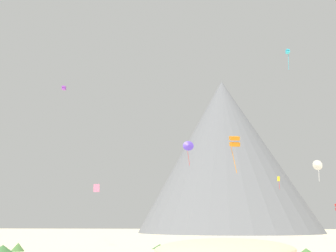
{
  "coord_description": "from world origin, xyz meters",
  "views": [
    {
      "loc": [
        7.02,
        -30.33,
        3.44
      ],
      "look_at": [
        -1.97,
        34.43,
        22.14
      ],
      "focal_mm": 36.49,
      "sensor_mm": 36.0,
      "label": 1
    }
  ],
  "objects_px": {
    "rock_massif": "(226,155)",
    "kite_pink_low": "(97,188)",
    "kite_indigo_mid": "(188,146)",
    "kite_violet_high": "(64,88)",
    "kite_yellow_mid": "(279,180)",
    "bush_near_left": "(3,249)",
    "bush_far_left": "(255,247)",
    "bush_mid_center": "(160,247)",
    "kite_white_low": "(317,165)",
    "kite_orange_mid": "(235,142)",
    "bush_scatter_east": "(219,248)",
    "bush_near_right": "(18,247)",
    "kite_cyan_high": "(288,52)",
    "bush_ridge_crest": "(306,252)"
  },
  "relations": [
    {
      "from": "rock_massif",
      "to": "kite_pink_low",
      "type": "distance_m",
      "value": 90.79
    },
    {
      "from": "kite_indigo_mid",
      "to": "kite_violet_high",
      "type": "xyz_separation_m",
      "value": [
        -24.39,
        -13.28,
        9.94
      ]
    },
    {
      "from": "kite_pink_low",
      "to": "kite_yellow_mid",
      "type": "bearing_deg",
      "value": -92.1
    },
    {
      "from": "bush_near_left",
      "to": "bush_far_left",
      "type": "bearing_deg",
      "value": 16.46
    },
    {
      "from": "kite_pink_low",
      "to": "kite_indigo_mid",
      "type": "relative_size",
      "value": 0.23
    },
    {
      "from": "kite_yellow_mid",
      "to": "bush_mid_center",
      "type": "bearing_deg",
      "value": -20.96
    },
    {
      "from": "kite_white_low",
      "to": "kite_violet_high",
      "type": "relative_size",
      "value": 4.89
    },
    {
      "from": "bush_near_left",
      "to": "rock_massif",
      "type": "relative_size",
      "value": 0.03
    },
    {
      "from": "rock_massif",
      "to": "kite_orange_mid",
      "type": "height_order",
      "value": "rock_massif"
    },
    {
      "from": "bush_scatter_east",
      "to": "bush_mid_center",
      "type": "bearing_deg",
      "value": 175.35
    },
    {
      "from": "kite_white_low",
      "to": "kite_yellow_mid",
      "type": "bearing_deg",
      "value": 139.47
    },
    {
      "from": "bush_far_left",
      "to": "bush_near_right",
      "type": "bearing_deg",
      "value": -169.1
    },
    {
      "from": "bush_near_left",
      "to": "kite_cyan_high",
      "type": "distance_m",
      "value": 66.38
    },
    {
      "from": "bush_near_left",
      "to": "kite_violet_high",
      "type": "distance_m",
      "value": 37.02
    },
    {
      "from": "bush_near_right",
      "to": "kite_violet_high",
      "type": "height_order",
      "value": "kite_violet_high"
    },
    {
      "from": "bush_mid_center",
      "to": "rock_massif",
      "type": "xyz_separation_m",
      "value": [
        12.86,
        89.58,
        30.18
      ]
    },
    {
      "from": "kite_cyan_high",
      "to": "kite_orange_mid",
      "type": "height_order",
      "value": "kite_cyan_high"
    },
    {
      "from": "bush_near_right",
      "to": "rock_massif",
      "type": "xyz_separation_m",
      "value": [
        30.19,
        96.37,
        29.97
      ]
    },
    {
      "from": "bush_ridge_crest",
      "to": "rock_massif",
      "type": "xyz_separation_m",
      "value": [
        -4.95,
        97.69,
        30.09
      ]
    },
    {
      "from": "bush_far_left",
      "to": "kite_orange_mid",
      "type": "xyz_separation_m",
      "value": [
        -1.78,
        1.27,
        14.74
      ]
    },
    {
      "from": "bush_near_right",
      "to": "rock_massif",
      "type": "height_order",
      "value": "rock_massif"
    },
    {
      "from": "bush_near_left",
      "to": "kite_cyan_high",
      "type": "relative_size",
      "value": 0.54
    },
    {
      "from": "rock_massif",
      "to": "kite_white_low",
      "type": "xyz_separation_m",
      "value": [
        14.07,
        -73.55,
        -16.69
      ]
    },
    {
      "from": "bush_mid_center",
      "to": "kite_indigo_mid",
      "type": "xyz_separation_m",
      "value": [
        2.34,
        24.93,
        19.96
      ]
    },
    {
      "from": "bush_mid_center",
      "to": "kite_yellow_mid",
      "type": "bearing_deg",
      "value": 58.4
    },
    {
      "from": "bush_near_left",
      "to": "kite_orange_mid",
      "type": "distance_m",
      "value": 33.71
    },
    {
      "from": "bush_near_left",
      "to": "bush_ridge_crest",
      "type": "height_order",
      "value": "bush_near_left"
    },
    {
      "from": "bush_near_left",
      "to": "kite_yellow_mid",
      "type": "xyz_separation_m",
      "value": [
        41.2,
        48.56,
        13.42
      ]
    },
    {
      "from": "bush_near_right",
      "to": "kite_white_low",
      "type": "xyz_separation_m",
      "value": [
        44.26,
        22.82,
        13.28
      ]
    },
    {
      "from": "bush_near_right",
      "to": "kite_pink_low",
      "type": "xyz_separation_m",
      "value": [
        5.93,
        11.55,
        8.53
      ]
    },
    {
      "from": "kite_white_low",
      "to": "bush_near_right",
      "type": "bearing_deg",
      "value": -111.21
    },
    {
      "from": "bush_ridge_crest",
      "to": "kite_orange_mid",
      "type": "bearing_deg",
      "value": 128.39
    },
    {
      "from": "bush_near_left",
      "to": "bush_near_right",
      "type": "xyz_separation_m",
      "value": [
        0.09,
        3.13,
        0.04
      ]
    },
    {
      "from": "kite_orange_mid",
      "to": "bush_mid_center",
      "type": "bearing_deg",
      "value": 171.46
    },
    {
      "from": "rock_massif",
      "to": "kite_pink_low",
      "type": "xyz_separation_m",
      "value": [
        -24.27,
        -84.82,
        -21.43
      ]
    },
    {
      "from": "rock_massif",
      "to": "kite_violet_high",
      "type": "distance_m",
      "value": 85.4
    },
    {
      "from": "bush_near_right",
      "to": "kite_indigo_mid",
      "type": "height_order",
      "value": "kite_indigo_mid"
    },
    {
      "from": "bush_near_right",
      "to": "kite_violet_high",
      "type": "distance_m",
      "value": 35.26
    },
    {
      "from": "bush_ridge_crest",
      "to": "bush_scatter_east",
      "type": "bearing_deg",
      "value": 142.21
    },
    {
      "from": "bush_mid_center",
      "to": "bush_ridge_crest",
      "type": "height_order",
      "value": "bush_ridge_crest"
    },
    {
      "from": "bush_ridge_crest",
      "to": "kite_indigo_mid",
      "type": "height_order",
      "value": "kite_indigo_mid"
    },
    {
      "from": "kite_violet_high",
      "to": "kite_pink_low",
      "type": "bearing_deg",
      "value": -129.78
    },
    {
      "from": "kite_violet_high",
      "to": "kite_orange_mid",
      "type": "bearing_deg",
      "value": -115.75
    },
    {
      "from": "kite_yellow_mid",
      "to": "bush_far_left",
      "type": "bearing_deg",
      "value": -4.7
    },
    {
      "from": "bush_mid_center",
      "to": "kite_orange_mid",
      "type": "relative_size",
      "value": 0.38
    },
    {
      "from": "bush_far_left",
      "to": "kite_violet_high",
      "type": "bearing_deg",
      "value": 160.18
    },
    {
      "from": "kite_cyan_high",
      "to": "kite_violet_high",
      "type": "distance_m",
      "value": 49.37
    },
    {
      "from": "bush_near_left",
      "to": "kite_white_low",
      "type": "xyz_separation_m",
      "value": [
        44.36,
        25.95,
        13.32
      ]
    },
    {
      "from": "kite_violet_high",
      "to": "kite_indigo_mid",
      "type": "bearing_deg",
      "value": -68.33
    },
    {
      "from": "kite_pink_low",
      "to": "kite_indigo_mid",
      "type": "distance_m",
      "value": 26.86
    }
  ]
}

